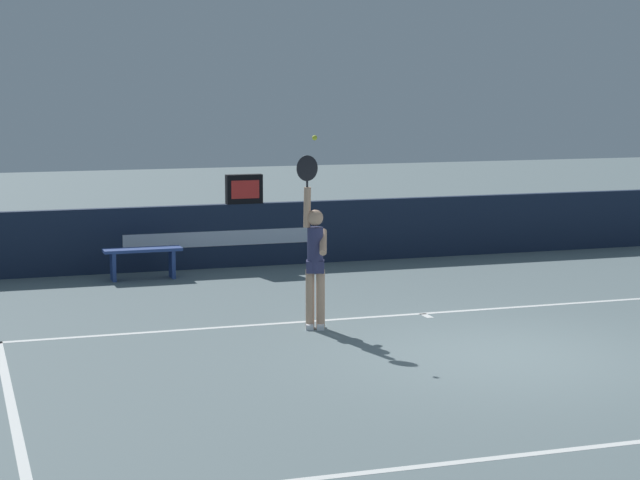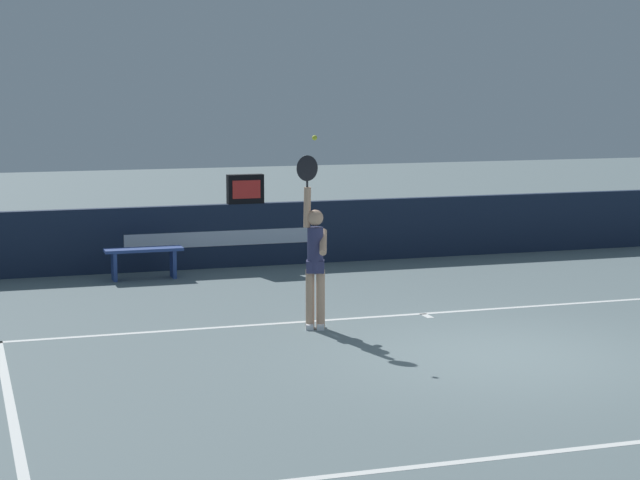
{
  "view_description": "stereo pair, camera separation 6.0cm",
  "coord_description": "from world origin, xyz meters",
  "px_view_note": "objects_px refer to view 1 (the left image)",
  "views": [
    {
      "loc": [
        -6.32,
        -12.06,
        3.31
      ],
      "look_at": [
        -1.72,
        2.04,
        1.21
      ],
      "focal_mm": 64.14,
      "sensor_mm": 36.0,
      "label": 1
    },
    {
      "loc": [
        -6.27,
        -12.08,
        3.31
      ],
      "look_at": [
        -1.72,
        2.04,
        1.21
      ],
      "focal_mm": 64.14,
      "sensor_mm": 36.0,
      "label": 2
    }
  ],
  "objects_px": {
    "speed_display": "(244,189)",
    "courtside_bench_near": "(143,256)",
    "tennis_ball": "(315,138)",
    "tennis_player": "(315,258)"
  },
  "relations": [
    {
      "from": "speed_display",
      "to": "courtside_bench_near",
      "type": "relative_size",
      "value": 0.5
    },
    {
      "from": "courtside_bench_near",
      "to": "speed_display",
      "type": "bearing_deg",
      "value": 21.69
    },
    {
      "from": "tennis_ball",
      "to": "courtside_bench_near",
      "type": "bearing_deg",
      "value": 107.39
    },
    {
      "from": "tennis_ball",
      "to": "courtside_bench_near",
      "type": "relative_size",
      "value": 0.05
    },
    {
      "from": "speed_display",
      "to": "tennis_ball",
      "type": "distance_m",
      "value": 5.66
    },
    {
      "from": "tennis_player",
      "to": "tennis_ball",
      "type": "bearing_deg",
      "value": -108.34
    },
    {
      "from": "speed_display",
      "to": "courtside_bench_near",
      "type": "distance_m",
      "value": 2.32
    },
    {
      "from": "tennis_player",
      "to": "tennis_ball",
      "type": "height_order",
      "value": "tennis_ball"
    },
    {
      "from": "speed_display",
      "to": "tennis_player",
      "type": "distance_m",
      "value": 5.31
    },
    {
      "from": "courtside_bench_near",
      "to": "tennis_player",
      "type": "bearing_deg",
      "value": -70.86
    }
  ]
}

